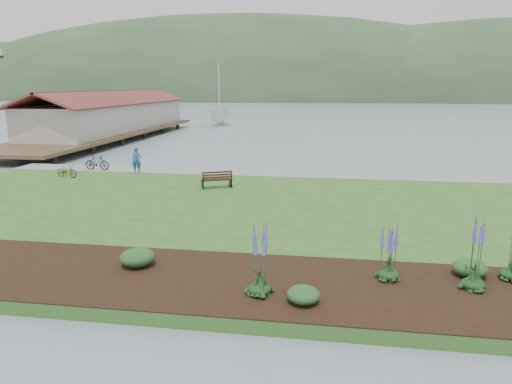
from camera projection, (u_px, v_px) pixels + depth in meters
ground at (241, 206)px, 23.08m from camera, size 600.00×600.00×0.00m
lawn at (233, 213)px, 21.11m from camera, size 34.00×20.00×0.40m
shoreline_path at (261, 173)px, 29.63m from camera, size 34.00×2.20×0.03m
garden_bed at (282, 283)px, 13.12m from camera, size 24.00×4.40×0.04m
far_hillside at (367, 100)px, 183.75m from camera, size 580.00×80.00×38.00m
pier_pavilion at (113, 115)px, 51.91m from camera, size 8.00×36.00×5.40m
park_bench at (217, 179)px, 25.27m from camera, size 1.77×1.28×1.02m
person at (136, 158)px, 29.58m from camera, size 0.80×0.63×1.94m
bicycle_a at (67, 171)px, 28.24m from camera, size 0.89×1.62×0.80m
bicycle_b at (97, 163)px, 30.59m from camera, size 0.58×1.74×1.03m
sailboat at (220, 125)px, 69.73m from camera, size 11.29×11.50×29.76m
pannier at (64, 172)px, 28.99m from camera, size 0.21×0.32×0.34m
echium_0 at (260, 261)px, 12.17m from camera, size 0.62×0.62×2.25m
echium_1 at (390, 255)px, 13.17m from camera, size 0.62×0.62×1.83m
echium_2 at (476, 259)px, 12.51m from camera, size 0.62×0.62×2.17m
shrub_0 at (137, 257)px, 14.32m from camera, size 1.08×1.08×0.54m
shrub_1 at (303, 295)px, 11.88m from camera, size 0.87×0.87×0.43m
shrub_2 at (470, 268)px, 13.54m from camera, size 1.00×1.00×0.50m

